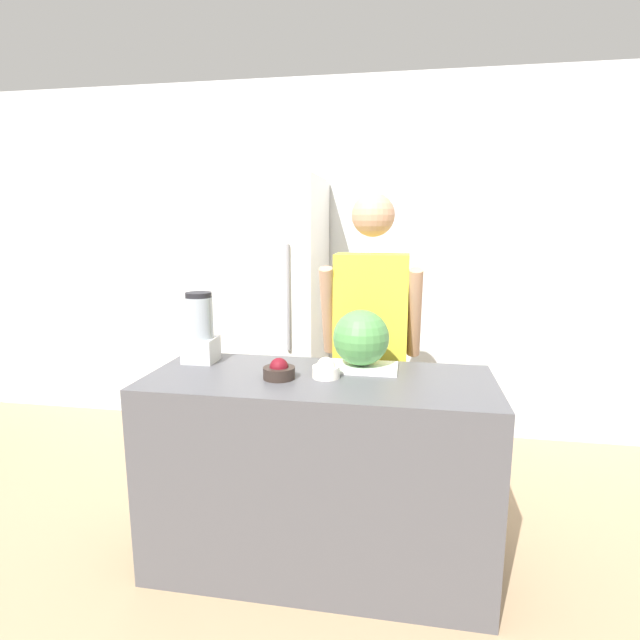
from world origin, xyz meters
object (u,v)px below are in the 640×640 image
object	(u,v)px
person	(370,350)
watermelon	(361,338)
blender	(200,330)
bowl_cherries	(279,371)
refrigerator	(272,316)
bowl_cream	(326,369)

from	to	relation	value
person	watermelon	world-z (taller)	person
blender	bowl_cherries	bearing A→B (deg)	-24.20
person	bowl_cherries	xyz separation A→B (m)	(-0.35, -0.60, 0.04)
person	watermelon	size ratio (longest dim) A/B	6.61
refrigerator	person	xyz separation A→B (m)	(0.74, -0.69, -0.04)
watermelon	bowl_cream	xyz separation A→B (m)	(-0.14, -0.18, -0.11)
watermelon	bowl_cherries	world-z (taller)	watermelon
bowl_cherries	bowl_cream	world-z (taller)	same
bowl_cream	blender	bearing A→B (deg)	166.89
refrigerator	bowl_cherries	size ratio (longest dim) A/B	13.44
refrigerator	bowl_cream	size ratio (longest dim) A/B	15.53
person	watermelon	bearing A→B (deg)	-92.76
watermelon	blender	world-z (taller)	blender
watermelon	bowl_cream	world-z (taller)	watermelon
person	bowl_cream	size ratio (longest dim) A/B	14.31
refrigerator	bowl_cherries	bearing A→B (deg)	-73.26
watermelon	person	bearing A→B (deg)	87.24
bowl_cherries	blender	xyz separation A→B (m)	(-0.45, 0.20, 0.12)
refrigerator	blender	distance (m)	1.10
refrigerator	bowl_cherries	distance (m)	1.35
bowl_cherries	bowl_cream	size ratio (longest dim) A/B	1.15
refrigerator	bowl_cherries	world-z (taller)	refrigerator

